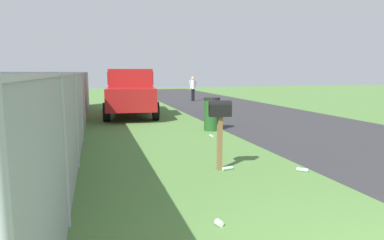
{
  "coord_description": "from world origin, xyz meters",
  "views": [
    {
      "loc": [
        -1.57,
        2.68,
        1.97
      ],
      "look_at": [
        5.26,
        0.67,
        0.93
      ],
      "focal_mm": 30.81,
      "sensor_mm": 36.0,
      "label": 1
    }
  ],
  "objects_px": {
    "trash_bin": "(212,114)",
    "pedestrian": "(193,87)",
    "mailbox": "(220,115)",
    "pickup_truck": "(131,91)"
  },
  "relations": [
    {
      "from": "mailbox",
      "to": "pickup_truck",
      "type": "height_order",
      "value": "pickup_truck"
    },
    {
      "from": "trash_bin",
      "to": "mailbox",
      "type": "bearing_deg",
      "value": 162.16
    },
    {
      "from": "mailbox",
      "to": "trash_bin",
      "type": "xyz_separation_m",
      "value": [
        4.37,
        -1.4,
        -0.55
      ]
    },
    {
      "from": "mailbox",
      "to": "pedestrian",
      "type": "distance_m",
      "value": 16.04
    },
    {
      "from": "trash_bin",
      "to": "pedestrian",
      "type": "bearing_deg",
      "value": -13.34
    },
    {
      "from": "pickup_truck",
      "to": "trash_bin",
      "type": "distance_m",
      "value": 5.17
    },
    {
      "from": "mailbox",
      "to": "trash_bin",
      "type": "bearing_deg",
      "value": -7.07
    },
    {
      "from": "mailbox",
      "to": "pedestrian",
      "type": "relative_size",
      "value": 0.86
    },
    {
      "from": "mailbox",
      "to": "pedestrian",
      "type": "xyz_separation_m",
      "value": [
        15.52,
        -4.05,
        -0.16
      ]
    },
    {
      "from": "mailbox",
      "to": "trash_bin",
      "type": "height_order",
      "value": "mailbox"
    }
  ]
}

